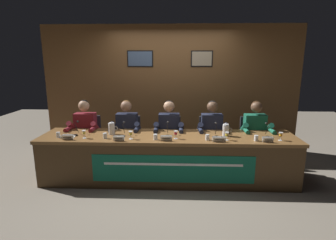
# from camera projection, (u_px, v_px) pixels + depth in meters

# --- Properties ---
(ground_plane) EXTENTS (12.00, 12.00, 0.00)m
(ground_plane) POSITION_uv_depth(u_px,v_px,m) (168.00, 179.00, 4.37)
(ground_plane) COLOR gray
(wall_back_panelled) EXTENTS (5.23, 0.14, 2.60)m
(wall_back_panelled) POSITION_uv_depth(u_px,v_px,m) (171.00, 90.00, 5.51)
(wall_back_panelled) COLOR brown
(wall_back_panelled) RESTS_ON ground_plane
(conference_table) EXTENTS (4.03, 0.83, 0.74)m
(conference_table) POSITION_uv_depth(u_px,v_px,m) (168.00, 151.00, 4.14)
(conference_table) COLOR brown
(conference_table) RESTS_ON ground_plane
(chair_far_left) EXTENTS (0.44, 0.45, 0.90)m
(chair_far_left) POSITION_uv_depth(u_px,v_px,m) (89.00, 141.00, 4.91)
(chair_far_left) COLOR black
(chair_far_left) RESTS_ON ground_plane
(panelist_far_left) EXTENTS (0.51, 0.48, 1.23)m
(panelist_far_left) POSITION_uv_depth(u_px,v_px,m) (84.00, 130.00, 4.66)
(panelist_far_left) COLOR black
(panelist_far_left) RESTS_ON ground_plane
(nameplate_far_left) EXTENTS (0.17, 0.06, 0.08)m
(nameplate_far_left) POSITION_uv_depth(u_px,v_px,m) (68.00, 137.00, 3.97)
(nameplate_far_left) COLOR white
(nameplate_far_left) RESTS_ON conference_table
(juice_glass_far_left) EXTENTS (0.06, 0.06, 0.12)m
(juice_glass_far_left) POSITION_uv_depth(u_px,v_px,m) (84.00, 133.00, 4.03)
(juice_glass_far_left) COLOR white
(juice_glass_far_left) RESTS_ON conference_table
(water_cup_far_left) EXTENTS (0.06, 0.06, 0.08)m
(water_cup_far_left) POSITION_uv_depth(u_px,v_px,m) (58.00, 135.00, 4.08)
(water_cup_far_left) COLOR silver
(water_cup_far_left) RESTS_ON conference_table
(microphone_far_left) EXTENTS (0.06, 0.17, 0.22)m
(microphone_far_left) POSITION_uv_depth(u_px,v_px,m) (76.00, 131.00, 4.21)
(microphone_far_left) COLOR black
(microphone_far_left) RESTS_ON conference_table
(chair_left) EXTENTS (0.44, 0.45, 0.90)m
(chair_left) POSITION_uv_depth(u_px,v_px,m) (129.00, 142.00, 4.88)
(chair_left) COLOR black
(chair_left) RESTS_ON ground_plane
(panelist_left) EXTENTS (0.51, 0.48, 1.23)m
(panelist_left) POSITION_uv_depth(u_px,v_px,m) (126.00, 130.00, 4.63)
(panelist_left) COLOR black
(panelist_left) RESTS_ON ground_plane
(nameplate_left) EXTENTS (0.16, 0.06, 0.08)m
(nameplate_left) POSITION_uv_depth(u_px,v_px,m) (119.00, 138.00, 3.91)
(nameplate_left) COLOR white
(nameplate_left) RESTS_ON conference_table
(juice_glass_left) EXTENTS (0.06, 0.06, 0.12)m
(juice_glass_left) POSITION_uv_depth(u_px,v_px,m) (131.00, 134.00, 3.99)
(juice_glass_left) COLOR white
(juice_glass_left) RESTS_ON conference_table
(water_cup_left) EXTENTS (0.06, 0.06, 0.08)m
(water_cup_left) POSITION_uv_depth(u_px,v_px,m) (105.00, 136.00, 4.03)
(water_cup_left) COLOR silver
(water_cup_left) RESTS_ON conference_table
(microphone_left) EXTENTS (0.06, 0.17, 0.22)m
(microphone_left) POSITION_uv_depth(u_px,v_px,m) (123.00, 131.00, 4.16)
(microphone_left) COLOR black
(microphone_left) RESTS_ON conference_table
(chair_center) EXTENTS (0.44, 0.45, 0.90)m
(chair_center) POSITION_uv_depth(u_px,v_px,m) (169.00, 142.00, 4.85)
(chair_center) COLOR black
(chair_center) RESTS_ON ground_plane
(panelist_center) EXTENTS (0.51, 0.48, 1.23)m
(panelist_center) POSITION_uv_depth(u_px,v_px,m) (169.00, 130.00, 4.60)
(panelist_center) COLOR black
(panelist_center) RESTS_ON ground_plane
(nameplate_center) EXTENTS (0.17, 0.06, 0.08)m
(nameplate_center) POSITION_uv_depth(u_px,v_px,m) (166.00, 138.00, 3.91)
(nameplate_center) COLOR white
(nameplate_center) RESTS_ON conference_table
(juice_glass_center) EXTENTS (0.06, 0.06, 0.12)m
(juice_glass_center) POSITION_uv_depth(u_px,v_px,m) (176.00, 133.00, 4.00)
(juice_glass_center) COLOR white
(juice_glass_center) RESTS_ON conference_table
(water_cup_center) EXTENTS (0.06, 0.06, 0.08)m
(water_cup_center) POSITION_uv_depth(u_px,v_px,m) (155.00, 137.00, 3.97)
(water_cup_center) COLOR silver
(water_cup_center) RESTS_ON conference_table
(microphone_center) EXTENTS (0.06, 0.17, 0.22)m
(microphone_center) POSITION_uv_depth(u_px,v_px,m) (168.00, 131.00, 4.17)
(microphone_center) COLOR black
(microphone_center) RESTS_ON conference_table
(chair_right) EXTENTS (0.44, 0.45, 0.90)m
(chair_right) POSITION_uv_depth(u_px,v_px,m) (210.00, 143.00, 4.82)
(chair_right) COLOR black
(chair_right) RESTS_ON ground_plane
(panelist_right) EXTENTS (0.51, 0.48, 1.23)m
(panelist_right) POSITION_uv_depth(u_px,v_px,m) (212.00, 131.00, 4.57)
(panelist_right) COLOR black
(panelist_right) RESTS_ON ground_plane
(nameplate_right) EXTENTS (0.19, 0.06, 0.08)m
(nameplate_right) POSITION_uv_depth(u_px,v_px,m) (219.00, 139.00, 3.86)
(nameplate_right) COLOR white
(nameplate_right) RESTS_ON conference_table
(juice_glass_right) EXTENTS (0.06, 0.06, 0.12)m
(juice_glass_right) POSITION_uv_depth(u_px,v_px,m) (227.00, 135.00, 3.94)
(juice_glass_right) COLOR white
(juice_glass_right) RESTS_ON conference_table
(water_cup_right) EXTENTS (0.06, 0.06, 0.08)m
(water_cup_right) POSITION_uv_depth(u_px,v_px,m) (207.00, 138.00, 3.95)
(water_cup_right) COLOR silver
(water_cup_right) RESTS_ON conference_table
(microphone_right) EXTENTS (0.06, 0.17, 0.22)m
(microphone_right) POSITION_uv_depth(u_px,v_px,m) (216.00, 132.00, 4.12)
(microphone_right) COLOR black
(microphone_right) RESTS_ON conference_table
(chair_far_right) EXTENTS (0.44, 0.45, 0.90)m
(chair_far_right) POSITION_uv_depth(u_px,v_px,m) (252.00, 143.00, 4.79)
(chair_far_right) COLOR black
(chair_far_right) RESTS_ON ground_plane
(panelist_far_right) EXTENTS (0.51, 0.48, 1.23)m
(panelist_far_right) POSITION_uv_depth(u_px,v_px,m) (256.00, 131.00, 4.54)
(panelist_far_right) COLOR black
(panelist_far_right) RESTS_ON ground_plane
(nameplate_far_right) EXTENTS (0.15, 0.06, 0.08)m
(nameplate_far_right) POSITION_uv_depth(u_px,v_px,m) (268.00, 140.00, 3.85)
(nameplate_far_right) COLOR white
(nameplate_far_right) RESTS_ON conference_table
(juice_glass_far_right) EXTENTS (0.06, 0.06, 0.12)m
(juice_glass_far_right) POSITION_uv_depth(u_px,v_px,m) (281.00, 135.00, 3.92)
(juice_glass_far_right) COLOR white
(juice_glass_far_right) RESTS_ON conference_table
(water_cup_far_right) EXTENTS (0.06, 0.06, 0.08)m
(water_cup_far_right) POSITION_uv_depth(u_px,v_px,m) (256.00, 138.00, 3.91)
(water_cup_far_right) COLOR silver
(water_cup_far_right) RESTS_ON conference_table
(microphone_far_right) EXTENTS (0.06, 0.17, 0.22)m
(microphone_far_right) POSITION_uv_depth(u_px,v_px,m) (267.00, 132.00, 4.10)
(microphone_far_right) COLOR black
(microphone_far_right) RESTS_ON conference_table
(water_pitcher_left_side) EXTENTS (0.15, 0.10, 0.21)m
(water_pitcher_left_side) POSITION_uv_depth(u_px,v_px,m) (112.00, 129.00, 4.24)
(water_pitcher_left_side) COLOR silver
(water_pitcher_left_side) RESTS_ON conference_table
(water_pitcher_right_side) EXTENTS (0.15, 0.10, 0.21)m
(water_pitcher_right_side) POSITION_uv_depth(u_px,v_px,m) (226.00, 130.00, 4.15)
(water_pitcher_right_side) COLOR silver
(water_pitcher_right_side) RESTS_ON conference_table
(document_stack_far_left) EXTENTS (0.22, 0.17, 0.01)m
(document_stack_far_left) POSITION_uv_depth(u_px,v_px,m) (68.00, 136.00, 4.12)
(document_stack_far_left) COLOR white
(document_stack_far_left) RESTS_ON conference_table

